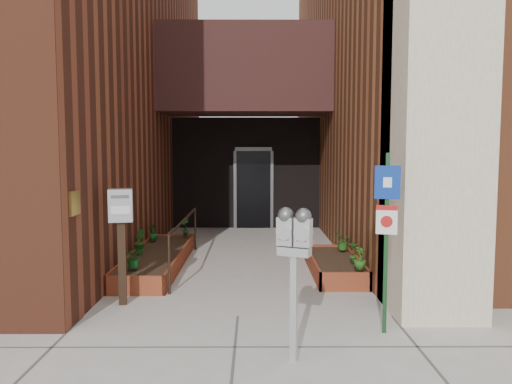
{
  "coord_description": "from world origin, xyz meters",
  "views": [
    {
      "loc": [
        0.21,
        -6.27,
        2.17
      ],
      "look_at": [
        0.24,
        1.8,
        1.46
      ],
      "focal_mm": 35.0,
      "sensor_mm": 36.0,
      "label": 1
    }
  ],
  "objects": [
    {
      "name": "ground",
      "position": [
        0.0,
        0.0,
        0.0
      ],
      "size": [
        80.0,
        80.0,
        0.0
      ],
      "primitive_type": "plane",
      "color": "#9E9991",
      "rests_on": "ground"
    },
    {
      "name": "architecture",
      "position": [
        -0.18,
        6.89,
        4.98
      ],
      "size": [
        20.0,
        14.6,
        10.0
      ],
      "color": "brown",
      "rests_on": "ground"
    },
    {
      "name": "planter_left",
      "position": [
        -1.55,
        2.7,
        0.13
      ],
      "size": [
        0.9,
        3.6,
        0.3
      ],
      "color": "maroon",
      "rests_on": "ground"
    },
    {
      "name": "planter_right",
      "position": [
        1.6,
        2.2,
        0.13
      ],
      "size": [
        0.8,
        2.2,
        0.3
      ],
      "color": "maroon",
      "rests_on": "ground"
    },
    {
      "name": "handrail",
      "position": [
        -1.05,
        2.65,
        0.75
      ],
      "size": [
        0.04,
        3.34,
        0.9
      ],
      "color": "black",
      "rests_on": "ground"
    },
    {
      "name": "parking_meter",
      "position": [
        0.61,
        -1.35,
        1.22
      ],
      "size": [
        0.36,
        0.25,
        1.58
      ],
      "color": "#B2B2B5",
      "rests_on": "ground"
    },
    {
      "name": "sign_post",
      "position": [
        1.74,
        -0.57,
        1.3
      ],
      "size": [
        0.28,
        0.1,
        2.12
      ],
      "color": "#14381A",
      "rests_on": "ground"
    },
    {
      "name": "payment_dropbox",
      "position": [
        -1.62,
        0.53,
        1.16
      ],
      "size": [
        0.36,
        0.3,
        1.61
      ],
      "color": "black",
      "rests_on": "ground"
    },
    {
      "name": "shrub_left_a",
      "position": [
        -1.66,
        1.4,
        0.47
      ],
      "size": [
        0.42,
        0.42,
        0.34
      ],
      "primitive_type": "imported",
      "rotation": [
        0.0,
        0.0,
        0.52
      ],
      "color": "#164F1C",
      "rests_on": "planter_left"
    },
    {
      "name": "shrub_left_b",
      "position": [
        -1.85,
        2.58,
        0.51
      ],
      "size": [
        0.29,
        0.29,
        0.41
      ],
      "primitive_type": "imported",
      "rotation": [
        0.0,
        0.0,
        1.92
      ],
      "color": "#1E5418",
      "rests_on": "planter_left"
    },
    {
      "name": "shrub_left_c",
      "position": [
        -1.85,
        3.8,
        0.46
      ],
      "size": [
        0.24,
        0.24,
        0.32
      ],
      "primitive_type": "imported",
      "rotation": [
        0.0,
        0.0,
        3.53
      ],
      "color": "#18551C",
      "rests_on": "planter_left"
    },
    {
      "name": "shrub_left_d",
      "position": [
        -1.26,
        4.3,
        0.49
      ],
      "size": [
        0.27,
        0.27,
        0.37
      ],
      "primitive_type": "imported",
      "rotation": [
        0.0,
        0.0,
        5.38
      ],
      "color": "#184E16",
      "rests_on": "planter_left"
    },
    {
      "name": "shrub_right_a",
      "position": [
        1.85,
        1.3,
        0.48
      ],
      "size": [
        0.28,
        0.28,
        0.36
      ],
      "primitive_type": "imported",
      "rotation": [
        0.0,
        0.0,
        0.9
      ],
      "color": "#275718",
      "rests_on": "planter_right"
    },
    {
      "name": "shrub_right_b",
      "position": [
        1.85,
        1.81,
        0.47
      ],
      "size": [
        0.24,
        0.24,
        0.34
      ],
      "primitive_type": "imported",
      "rotation": [
        0.0,
        0.0,
        2.75
      ],
      "color": "#255217",
      "rests_on": "planter_right"
    },
    {
      "name": "shrub_right_c",
      "position": [
        1.85,
        2.76,
        0.47
      ],
      "size": [
        0.36,
        0.36,
        0.34
      ],
      "primitive_type": "imported",
      "rotation": [
        0.0,
        0.0,
        4.53
      ],
      "color": "#235819",
      "rests_on": "planter_right"
    }
  ]
}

